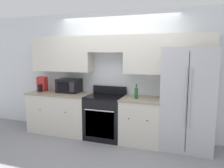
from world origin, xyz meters
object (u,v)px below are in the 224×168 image
object	(u,v)px
oven_range	(105,117)
microwave	(69,86)
bottle	(136,93)
refrigerator	(187,99)

from	to	relation	value
oven_range	microwave	world-z (taller)	microwave
microwave	bottle	bearing A→B (deg)	-6.22
refrigerator	microwave	size ratio (longest dim) A/B	3.81
refrigerator	bottle	world-z (taller)	refrigerator
microwave	bottle	distance (m)	1.56
bottle	oven_range	bearing A→B (deg)	174.60
oven_range	refrigerator	world-z (taller)	refrigerator
refrigerator	microwave	distance (m)	2.48
bottle	microwave	bearing A→B (deg)	173.78
microwave	bottle	world-z (taller)	microwave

